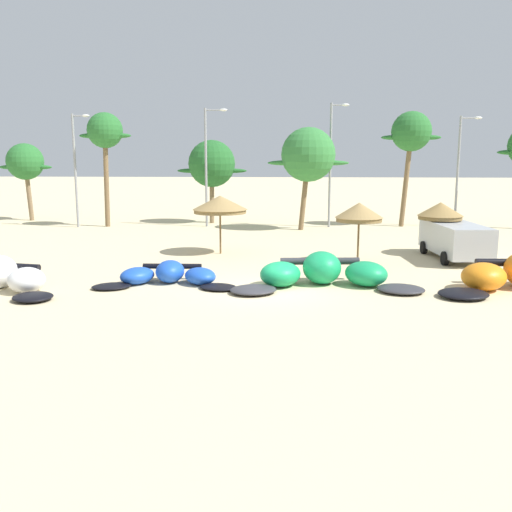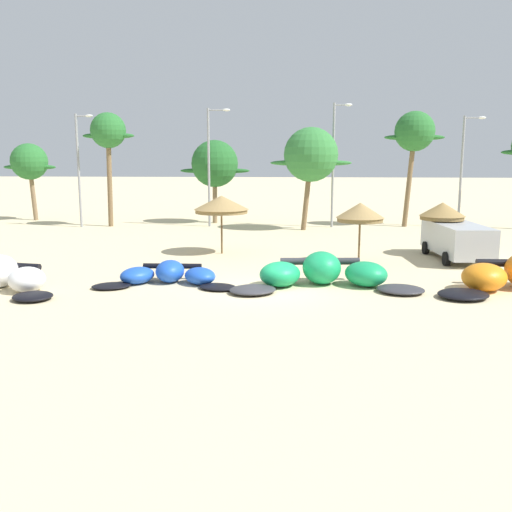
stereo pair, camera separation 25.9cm
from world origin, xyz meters
name	(u,v)px [view 1 (the left image)]	position (x,y,z in m)	size (l,w,h in m)	color
ground_plane	(267,290)	(0.00, 0.00, 0.00)	(260.00, 260.00, 0.00)	beige
kite_left	(169,275)	(-4.09, 0.82, 0.36)	(6.12, 2.89, 0.92)	black
kite_left_of_center	(323,273)	(2.23, 0.88, 0.52)	(7.91, 3.91, 1.34)	#333338
beach_umbrella_near_van	(220,204)	(-2.91, 8.30, 2.67)	(2.95, 2.95, 3.14)	brown
beach_umbrella_middle	(359,212)	(4.21, 6.11, 2.51)	(2.34, 2.34, 2.98)	brown
beach_umbrella_near_palms	(440,211)	(8.78, 8.71, 2.36)	(2.37, 2.37, 2.81)	brown
parked_van	(454,238)	(9.23, 7.53, 1.09)	(2.60, 5.52, 1.84)	#B2B7BC
palm_leftmost	(25,162)	(-20.92, 23.48, 4.75)	(4.46, 2.97, 6.31)	#7F6647
palm_left	(105,133)	(-12.89, 19.77, 6.94)	(3.91, 2.60, 8.43)	brown
palm_left_of_gap	(212,164)	(-5.40, 22.59, 4.64)	(5.51, 3.67, 6.51)	#7F6647
palm_center_left	(308,155)	(2.03, 18.73, 5.30)	(5.74, 3.83, 7.27)	brown
palm_center_right	(411,133)	(9.64, 21.33, 6.92)	(4.40, 2.93, 8.52)	brown
lamppost_west	(76,165)	(-14.94, 19.18, 4.62)	(1.37, 0.24, 8.28)	gray
lamppost_west_center	(208,161)	(-5.36, 20.29, 4.89)	(1.73, 0.24, 8.72)	gray
lamppost_east_center	(332,159)	(3.79, 20.47, 5.01)	(1.37, 0.24, 9.04)	gray
lamppost_east	(460,165)	(13.31, 21.32, 4.58)	(1.61, 0.24, 8.15)	gray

